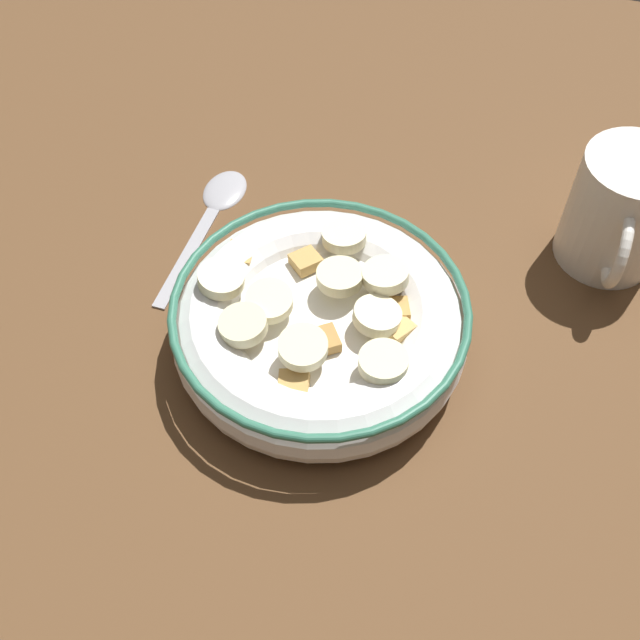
% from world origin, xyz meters
% --- Properties ---
extents(ground_plane, '(1.02, 1.02, 0.02)m').
position_xyz_m(ground_plane, '(0.00, 0.00, -0.01)').
color(ground_plane, brown).
extents(cereal_bowl, '(0.20, 0.20, 0.06)m').
position_xyz_m(cereal_bowl, '(-0.00, -0.00, 0.03)').
color(cereal_bowl, white).
rests_on(cereal_bowl, ground_plane).
extents(spoon, '(0.15, 0.04, 0.01)m').
position_xyz_m(spoon, '(-0.11, -0.12, 0.00)').
color(spoon, '#A5A5AD').
rests_on(spoon, ground_plane).
extents(coffee_mug, '(0.10, 0.07, 0.09)m').
position_xyz_m(coffee_mug, '(-0.14, 0.18, 0.05)').
color(coffee_mug, white).
rests_on(coffee_mug, ground_plane).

